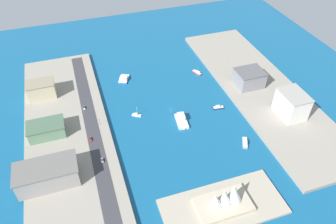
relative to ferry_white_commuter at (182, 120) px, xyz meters
name	(u,v)px	position (x,y,z in m)	size (l,w,h in m)	color
ground_plane	(171,109)	(3.29, -20.02, -2.34)	(440.00, 440.00, 0.00)	#145684
quay_west	(260,88)	(-91.63, -20.02, -0.65)	(70.00, 240.00, 3.37)	gray
quay_east	(67,130)	(98.21, -20.02, -0.65)	(70.00, 240.00, 3.37)	gray
peninsula_point	(223,206)	(3.08, 91.12, -1.34)	(85.12, 38.42, 2.00)	#A89E89
road_strip	(91,123)	(77.40, -20.02, 1.11)	(11.37, 228.00, 0.15)	#38383D
ferry_white_commuter	(182,120)	(0.00, 0.00, 0.00)	(11.16, 21.62, 6.83)	silver
tugboat_red	(197,72)	(-42.83, -67.43, -1.33)	(7.72, 12.38, 2.87)	red
yacht_sleek_gray	(245,142)	(-40.95, 41.89, -0.89)	(8.83, 13.37, 4.20)	#999EA3
patrol_launch_navy	(218,107)	(-39.52, -6.72, -1.25)	(11.41, 4.73, 3.24)	#1E284C
catamaran_blue	(124,79)	(34.92, -80.01, -0.74)	(15.08, 18.44, 4.44)	blue
sailboat_small_white	(137,115)	(36.19, -20.83, -1.42)	(8.80, 7.04, 10.35)	white
office_block_beige	(41,89)	(115.67, -73.65, 8.96)	(26.02, 17.62, 15.80)	#C6B793
carpark_squat_concrete	(47,174)	(114.96, 33.52, 9.26)	(44.28, 23.02, 16.40)	gray
terminal_long_green	(46,129)	(113.92, -17.72, 6.79)	(30.36, 19.49, 11.46)	slate
hotel_broad_white	(292,104)	(-94.73, 24.19, 12.39)	(20.67, 27.70, 22.65)	silver
warehouse_low_gray	(249,78)	(-81.70, -27.26, 9.25)	(26.86, 23.10, 16.38)	gray
sedan_silver	(102,160)	(75.29, 26.19, 1.97)	(1.97, 4.37, 1.59)	black
pickup_red	(90,139)	(80.80, 0.41, 1.95)	(1.97, 4.64, 1.56)	black
van_white	(84,108)	(80.48, -42.24, 1.90)	(2.08, 5.05, 1.44)	black
traffic_light_waterfront	(99,121)	(70.22, -15.59, 5.37)	(0.36, 0.36, 6.50)	black
opera_landmark	(225,200)	(2.61, 91.12, 6.51)	(38.22, 22.00, 22.08)	#BCAD93
park_tree_cluster	(253,73)	(-91.74, -37.24, 6.32)	(10.29, 12.67, 8.92)	brown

